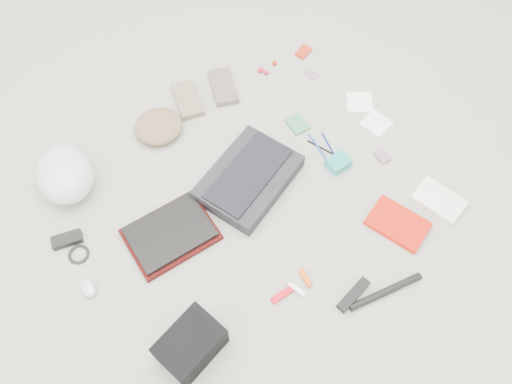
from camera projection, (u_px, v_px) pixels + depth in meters
ground_plane at (256, 198)px, 2.09m from camera, size 4.00×4.00×0.00m
messenger_bag at (249, 178)px, 2.09m from camera, size 0.49×0.42×0.07m
bag_flap at (249, 173)px, 2.06m from camera, size 0.43×0.31×0.01m
laptop_sleeve at (171, 235)px, 1.99m from camera, size 0.35×0.27×0.02m
laptop at (170, 232)px, 1.97m from camera, size 0.32×0.24×0.02m
bike_helmet at (65, 175)px, 2.04m from camera, size 0.28×0.32×0.17m
beanie at (159, 126)px, 2.23m from camera, size 0.25×0.24×0.08m
mitten_left at (188, 100)px, 2.33m from camera, size 0.16×0.23×0.03m
mitten_right at (223, 87)px, 2.37m from camera, size 0.17×0.23×0.03m
power_brick at (67, 240)px, 1.97m from camera, size 0.13×0.08×0.03m
cable_coil at (79, 254)px, 1.95m from camera, size 0.11×0.11×0.01m
mouse at (88, 288)px, 1.88m from camera, size 0.06×0.09×0.03m
camera_bag at (191, 345)px, 1.72m from camera, size 0.25×0.20×0.14m
multitool at (282, 295)px, 1.87m from camera, size 0.09×0.03×0.01m
toiletry_tube_white at (297, 289)px, 1.88m from camera, size 0.04×0.08×0.02m
toiletry_tube_orange at (305, 278)px, 1.90m from camera, size 0.03×0.08×0.02m
u_lock at (353, 295)px, 1.86m from camera, size 0.16×0.07×0.03m
bike_pump at (386, 292)px, 1.87m from camera, size 0.31×0.09×0.03m
book_red at (398, 224)px, 2.01m from camera, size 0.22×0.27×0.02m
book_white at (439, 200)px, 2.07m from camera, size 0.18×0.23×0.02m
notepad at (297, 124)px, 2.27m from camera, size 0.08×0.11×0.01m
pen_blue at (318, 147)px, 2.21m from camera, size 0.03×0.15×0.01m
pen_black at (320, 147)px, 2.21m from camera, size 0.06×0.13×0.01m
pen_navy at (329, 145)px, 2.22m from camera, size 0.04×0.14×0.01m
accordion_wallet at (338, 163)px, 2.15m from camera, size 0.09×0.07×0.05m
card_deck at (382, 156)px, 2.18m from camera, size 0.05×0.07×0.01m
napkin_top at (359, 102)px, 2.34m from camera, size 0.17×0.17×0.01m
napkin_bottom at (377, 123)px, 2.28m from camera, size 0.13×0.13×0.01m
lollipop_a at (261, 70)px, 2.43m from camera, size 0.03×0.03×0.03m
lollipop_b at (266, 72)px, 2.42m from camera, size 0.02×0.02×0.02m
lollipop_c at (275, 63)px, 2.45m from camera, size 0.03×0.03×0.02m
altoids_tin at (303, 52)px, 2.49m from camera, size 0.09×0.08×0.02m
stamp_sheet at (312, 75)px, 2.43m from camera, size 0.05×0.06×0.00m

